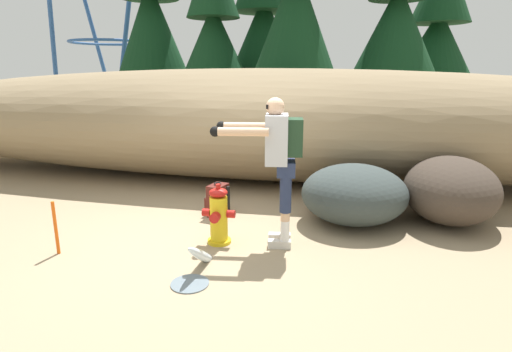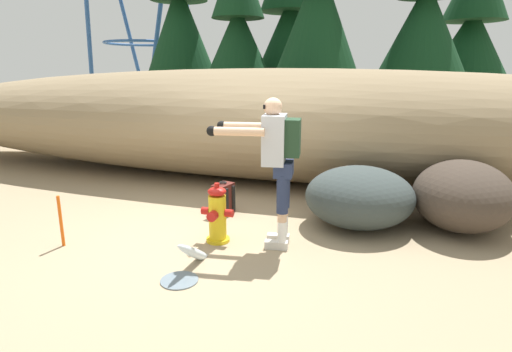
{
  "view_description": "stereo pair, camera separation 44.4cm",
  "coord_description": "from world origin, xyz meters",
  "px_view_note": "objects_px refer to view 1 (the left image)",
  "views": [
    {
      "loc": [
        1.42,
        -4.4,
        1.96
      ],
      "look_at": [
        0.5,
        0.21,
        0.75
      ],
      "focal_mm": 28.88,
      "sensor_mm": 36.0,
      "label": 1
    },
    {
      "loc": [
        1.85,
        -4.29,
        1.96
      ],
      "look_at": [
        0.5,
        0.21,
        0.75
      ],
      "focal_mm": 28.88,
      "sensor_mm": 36.0,
      "label": 2
    }
  ],
  "objects_px": {
    "spare_backpack": "(218,200)",
    "boulder_mid": "(451,190)",
    "survey_stake": "(56,228)",
    "fire_hydrant": "(219,216)",
    "utility_worker": "(278,154)",
    "boulder_large": "(354,194)"
  },
  "relations": [
    {
      "from": "spare_backpack",
      "to": "boulder_mid",
      "type": "relative_size",
      "value": 0.3
    },
    {
      "from": "survey_stake",
      "to": "spare_backpack",
      "type": "bearing_deg",
      "value": 48.39
    },
    {
      "from": "survey_stake",
      "to": "fire_hydrant",
      "type": "bearing_deg",
      "value": 20.81
    },
    {
      "from": "boulder_mid",
      "to": "utility_worker",
      "type": "bearing_deg",
      "value": -150.38
    },
    {
      "from": "spare_backpack",
      "to": "boulder_mid",
      "type": "height_order",
      "value": "boulder_mid"
    },
    {
      "from": "spare_backpack",
      "to": "survey_stake",
      "type": "bearing_deg",
      "value": 62.36
    },
    {
      "from": "fire_hydrant",
      "to": "boulder_mid",
      "type": "xyz_separation_m",
      "value": [
        2.8,
        1.31,
        0.11
      ]
    },
    {
      "from": "boulder_large",
      "to": "boulder_mid",
      "type": "height_order",
      "value": "boulder_mid"
    },
    {
      "from": "fire_hydrant",
      "to": "survey_stake",
      "type": "bearing_deg",
      "value": -159.19
    },
    {
      "from": "utility_worker",
      "to": "boulder_large",
      "type": "bearing_deg",
      "value": -141.38
    },
    {
      "from": "fire_hydrant",
      "to": "survey_stake",
      "type": "distance_m",
      "value": 1.77
    },
    {
      "from": "boulder_large",
      "to": "fire_hydrant",
      "type": "bearing_deg",
      "value": -146.88
    },
    {
      "from": "fire_hydrant",
      "to": "spare_backpack",
      "type": "height_order",
      "value": "fire_hydrant"
    },
    {
      "from": "fire_hydrant",
      "to": "boulder_mid",
      "type": "height_order",
      "value": "boulder_mid"
    },
    {
      "from": "utility_worker",
      "to": "survey_stake",
      "type": "height_order",
      "value": "utility_worker"
    },
    {
      "from": "fire_hydrant",
      "to": "survey_stake",
      "type": "relative_size",
      "value": 1.19
    },
    {
      "from": "spare_backpack",
      "to": "boulder_large",
      "type": "relative_size",
      "value": 0.34
    },
    {
      "from": "utility_worker",
      "to": "boulder_mid",
      "type": "relative_size",
      "value": 1.09
    },
    {
      "from": "survey_stake",
      "to": "utility_worker",
      "type": "bearing_deg",
      "value": 17.27
    },
    {
      "from": "fire_hydrant",
      "to": "boulder_mid",
      "type": "distance_m",
      "value": 3.09
    },
    {
      "from": "utility_worker",
      "to": "boulder_large",
      "type": "xyz_separation_m",
      "value": [
        0.89,
        0.92,
        -0.68
      ]
    },
    {
      "from": "utility_worker",
      "to": "survey_stake",
      "type": "xyz_separation_m",
      "value": [
        -2.32,
        -0.72,
        -0.77
      ]
    }
  ]
}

